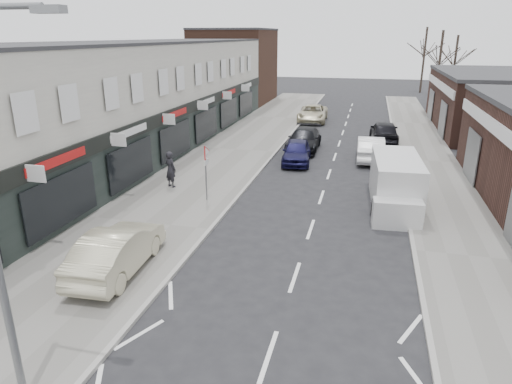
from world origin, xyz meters
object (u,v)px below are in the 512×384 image
Objects in this scene: parked_car_right_a at (370,148)px; parked_car_left_a at (297,152)px; parked_car_left_b at (304,140)px; sedan_on_pavement at (117,250)px; pedestrian at (170,169)px; parked_car_right_b at (384,132)px; warning_sign at (206,157)px; white_van at (396,184)px; parked_car_left_c at (313,113)px.

parked_car_left_a is at bearing 20.13° from parked_car_right_a.
parked_car_left_b is 4.74m from parked_car_right_a.
sedan_on_pavement is 2.42× the size of pedestrian.
parked_car_right_a is at bearing 77.86° from parked_car_right_b.
parked_car_left_b is (2.92, 11.39, -1.47)m from warning_sign.
pedestrian is at bearing 178.12° from white_van.
parked_car_left_b is (-0.04, 3.41, 0.02)m from parked_car_left_a.
pedestrian is 0.40× the size of parked_car_right_a.
white_van is 1.09× the size of parked_car_left_c.
white_van is 3.14× the size of pedestrian.
pedestrian reaches higher than parked_car_right_b.
warning_sign reaches higher than parked_car_left_a.
parked_car_left_b is at bearing -22.05° from parked_car_right_a.
warning_sign is 0.60× the size of sedan_on_pavement.
parked_car_right_b is (6.15, -7.44, 0.08)m from parked_car_left_c.
warning_sign is at bearing -97.49° from parked_car_left_c.
warning_sign is at bearing -97.54° from sedan_on_pavement.
warning_sign is 0.46× the size of white_van.
parked_car_right_a is at bearing -114.78° from pedestrian.
parked_car_right_b is (10.75, 13.53, -0.23)m from pedestrian.
pedestrian is at bearing -80.57° from sedan_on_pavement.
warning_sign is 22.54m from parked_car_left_c.
parked_car_left_b is 11.03m from parked_car_left_c.
parked_car_left_c is at bearing -77.37° from pedestrian.
parked_car_left_b is at bearing -103.82° from sedan_on_pavement.
pedestrian is 0.45× the size of parked_car_left_a.
sedan_on_pavement is 8.81m from pedestrian.
pedestrian is 0.35× the size of parked_car_left_c.
parked_car_left_a is at bearing -89.60° from parked_car_left_b.
warning_sign is at bearing -115.95° from parked_car_left_a.
pedestrian is (-2.47, 1.43, -1.15)m from warning_sign.
warning_sign is 0.56× the size of parked_car_right_b.
warning_sign reaches higher than parked_car_right_a.
pedestrian reaches higher than sedan_on_pavement.
white_van reaches higher than parked_car_left_b.
parked_car_left_a is at bearing -88.75° from parked_car_left_c.
pedestrian is (-1.94, 8.60, 0.19)m from sedan_on_pavement.
parked_car_left_a is 0.86× the size of parked_car_right_b.
parked_car_left_b is at bearing 31.48° from parked_car_right_b.
parked_car_left_c is 1.11× the size of parked_car_right_b.
parked_car_left_a is at bearing 128.31° from white_van.
parked_car_right_a is 0.96× the size of parked_car_right_b.
parked_car_left_b is at bearing 116.83° from white_van.
white_van is at bearing -60.21° from parked_car_left_b.
white_van is at bearing 11.19° from warning_sign.
warning_sign is 8.78m from white_van.
white_van reaches higher than sedan_on_pavement.
warning_sign is at bearing 51.25° from parked_car_right_a.
pedestrian is at bearing -118.71° from parked_car_left_b.
sedan_on_pavement is 15.55m from parked_car_left_a.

